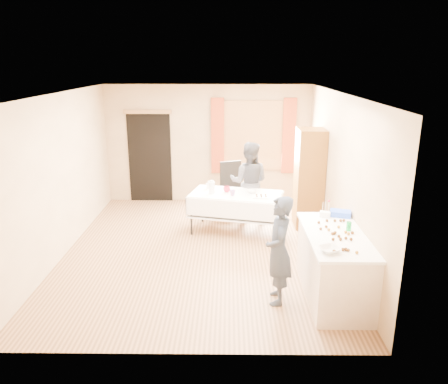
{
  "coord_description": "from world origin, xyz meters",
  "views": [
    {
      "loc": [
        0.47,
        -6.81,
        3.09
      ],
      "look_at": [
        0.39,
        0.0,
        1.03
      ],
      "focal_mm": 35.0,
      "sensor_mm": 36.0,
      "label": 1
    }
  ],
  "objects_px": {
    "girl": "(279,250)",
    "woman": "(249,182)",
    "counter": "(334,265)",
    "chair": "(233,199)",
    "party_table": "(236,209)",
    "cabinet": "(309,179)"
  },
  "relations": [
    {
      "from": "cabinet",
      "to": "counter",
      "type": "distance_m",
      "value": 2.71
    },
    {
      "from": "girl",
      "to": "woman",
      "type": "distance_m",
      "value": 3.06
    },
    {
      "from": "cabinet",
      "to": "party_table",
      "type": "relative_size",
      "value": 1.03
    },
    {
      "from": "cabinet",
      "to": "girl",
      "type": "relative_size",
      "value": 1.29
    },
    {
      "from": "party_table",
      "to": "cabinet",
      "type": "bearing_deg",
      "value": 27.24
    },
    {
      "from": "girl",
      "to": "party_table",
      "type": "bearing_deg",
      "value": -165.78
    },
    {
      "from": "party_table",
      "to": "chair",
      "type": "bearing_deg",
      "value": 105.71
    },
    {
      "from": "cabinet",
      "to": "counter",
      "type": "relative_size",
      "value": 1.12
    },
    {
      "from": "counter",
      "to": "girl",
      "type": "distance_m",
      "value": 0.83
    },
    {
      "from": "party_table",
      "to": "girl",
      "type": "bearing_deg",
      "value": -64.75
    },
    {
      "from": "counter",
      "to": "chair",
      "type": "xyz_separation_m",
      "value": [
        -1.33,
        3.28,
        -0.13
      ]
    },
    {
      "from": "counter",
      "to": "party_table",
      "type": "xyz_separation_m",
      "value": [
        -1.29,
        2.32,
        -0.01
      ]
    },
    {
      "from": "counter",
      "to": "party_table",
      "type": "height_order",
      "value": "counter"
    },
    {
      "from": "chair",
      "to": "party_table",
      "type": "bearing_deg",
      "value": -106.5
    },
    {
      "from": "cabinet",
      "to": "party_table",
      "type": "xyz_separation_m",
      "value": [
        -1.39,
        -0.34,
        -0.5
      ]
    },
    {
      "from": "cabinet",
      "to": "counter",
      "type": "height_order",
      "value": "cabinet"
    },
    {
      "from": "girl",
      "to": "woman",
      "type": "xyz_separation_m",
      "value": [
        -0.25,
        3.05,
        0.07
      ]
    },
    {
      "from": "chair",
      "to": "girl",
      "type": "distance_m",
      "value": 3.49
    },
    {
      "from": "counter",
      "to": "woman",
      "type": "distance_m",
      "value": 3.1
    },
    {
      "from": "chair",
      "to": "woman",
      "type": "distance_m",
      "value": 0.67
    },
    {
      "from": "counter",
      "to": "party_table",
      "type": "relative_size",
      "value": 0.92
    },
    {
      "from": "counter",
      "to": "chair",
      "type": "relative_size",
      "value": 1.54
    }
  ]
}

